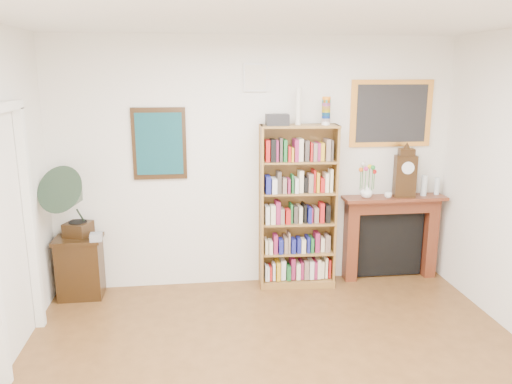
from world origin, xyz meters
TOP-DOWN VIEW (x-y plane):
  - room at (0.00, 0.00)m, footprint 4.51×5.01m
  - door_casing at (-2.21, 1.20)m, footprint 0.08×1.02m
  - teal_poster at (-1.05, 2.48)m, footprint 0.58×0.04m
  - small_picture at (0.00, 2.48)m, footprint 0.26×0.04m
  - gilt_painting at (1.55, 2.48)m, footprint 0.95×0.04m
  - bookshelf at (0.46, 2.33)m, footprint 0.87×0.36m
  - side_cabinet at (-1.94, 2.30)m, footprint 0.50×0.36m
  - fireplace at (1.60, 2.41)m, footprint 1.20×0.28m
  - gramophone at (-1.95, 2.23)m, footprint 0.68×0.75m
  - cd_stack at (-1.73, 2.18)m, footprint 0.13×0.13m
  - mantel_clock at (1.70, 2.34)m, footprint 0.25×0.16m
  - flower_vase at (1.26, 2.35)m, footprint 0.16×0.16m
  - teacup at (1.50, 2.30)m, footprint 0.11×0.11m
  - bottle_left at (1.95, 2.37)m, footprint 0.07×0.07m
  - bottle_right at (2.13, 2.40)m, footprint 0.06×0.06m

SIDE VIEW (x-z plane):
  - side_cabinet at x=-1.94m, z-range 0.00..0.68m
  - fireplace at x=1.60m, z-range 0.08..1.09m
  - cd_stack at x=-1.73m, z-range 0.68..0.76m
  - bookshelf at x=0.46m, z-range -0.03..2.10m
  - teacup at x=1.50m, z-range 1.01..1.08m
  - flower_vase at x=1.26m, z-range 1.01..1.16m
  - bottle_right at x=2.13m, z-range 1.01..1.21m
  - bottle_left at x=1.95m, z-range 1.01..1.25m
  - gramophone at x=-1.95m, z-range 0.73..1.54m
  - door_casing at x=-2.21m, z-range 0.18..2.35m
  - mantel_clock at x=1.70m, z-range 1.00..1.55m
  - room at x=0.00m, z-range -0.01..2.81m
  - teal_poster at x=-1.05m, z-range 1.26..2.04m
  - gilt_painting at x=1.55m, z-range 1.58..2.33m
  - small_picture at x=0.00m, z-range 2.20..2.50m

